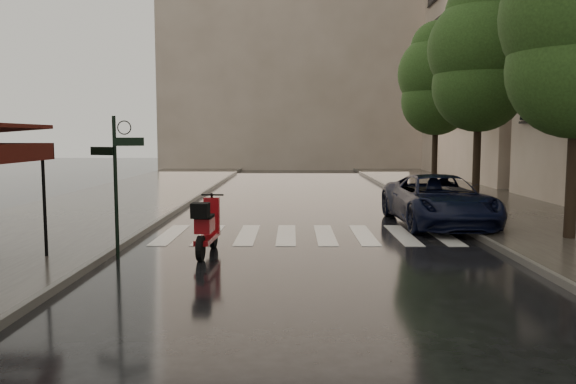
{
  "coord_description": "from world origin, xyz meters",
  "views": [
    {
      "loc": [
        2.62,
        -9.02,
        2.67
      ],
      "look_at": [
        2.51,
        3.69,
        1.4
      ],
      "focal_mm": 35.0,
      "sensor_mm": 36.0,
      "label": 1
    }
  ],
  "objects": [
    {
      "name": "signpost",
      "position": [
        -1.19,
        3.0,
        1.83
      ],
      "size": [
        1.17,
        0.29,
        3.1
      ],
      "color": "black",
      "rests_on": "ground"
    },
    {
      "name": "tree_far",
      "position": [
        9.7,
        19.0,
        5.46
      ],
      "size": [
        3.8,
        3.8,
        8.16
      ],
      "color": "black",
      "rests_on": "sidewalk_far"
    },
    {
      "name": "sidewalk_near",
      "position": [
        -4.5,
        12.0,
        0.06
      ],
      "size": [
        6.0,
        60.0,
        0.12
      ],
      "primitive_type": "cube",
      "color": "#38332D",
      "rests_on": "ground"
    },
    {
      "name": "tree_mid",
      "position": [
        9.5,
        12.0,
        5.59
      ],
      "size": [
        3.8,
        3.8,
        8.34
      ],
      "color": "black",
      "rests_on": "sidewalk_far"
    },
    {
      "name": "backdrop_building",
      "position": [
        3.0,
        38.0,
        10.0
      ],
      "size": [
        22.0,
        6.0,
        20.0
      ],
      "primitive_type": "cube",
      "color": "gray",
      "rests_on": "ground"
    },
    {
      "name": "sidewalk_far",
      "position": [
        10.25,
        12.0,
        0.06
      ],
      "size": [
        5.5,
        60.0,
        0.12
      ],
      "primitive_type": "cube",
      "color": "#38332D",
      "rests_on": "ground"
    },
    {
      "name": "curb_far",
      "position": [
        7.45,
        12.0,
        0.07
      ],
      "size": [
        0.12,
        60.0,
        0.16
      ],
      "primitive_type": "cube",
      "color": "#595651",
      "rests_on": "ground"
    },
    {
      "name": "crosswalk",
      "position": [
        2.98,
        6.0,
        0.01
      ],
      "size": [
        7.85,
        3.2,
        0.01
      ],
      "color": "silver",
      "rests_on": "ground"
    },
    {
      "name": "ground",
      "position": [
        0.0,
        0.0,
        0.0
      ],
      "size": [
        120.0,
        120.0,
        0.0
      ],
      "primitive_type": "plane",
      "color": "black",
      "rests_on": "ground"
    },
    {
      "name": "scooter",
      "position": [
        0.68,
        3.44,
        0.61
      ],
      "size": [
        0.53,
        1.99,
        1.3
      ],
      "rotation": [
        0.0,
        0.0,
        -0.05
      ],
      "color": "black",
      "rests_on": "ground"
    },
    {
      "name": "parked_car",
      "position": [
        7.0,
        7.74,
        0.75
      ],
      "size": [
        2.73,
        5.53,
        1.51
      ],
      "primitive_type": "imported",
      "rotation": [
        0.0,
        0.0,
        0.04
      ],
      "color": "black",
      "rests_on": "ground"
    },
    {
      "name": "haussmann_far",
      "position": [
        16.5,
        26.0,
        9.25
      ],
      "size": [
        8.0,
        16.0,
        18.5
      ],
      "primitive_type": "cube",
      "color": "gray",
      "rests_on": "ground"
    },
    {
      "name": "curb_near",
      "position": [
        -1.45,
        12.0,
        0.07
      ],
      "size": [
        0.12,
        60.0,
        0.16
      ],
      "primitive_type": "cube",
      "color": "#595651",
      "rests_on": "ground"
    }
  ]
}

